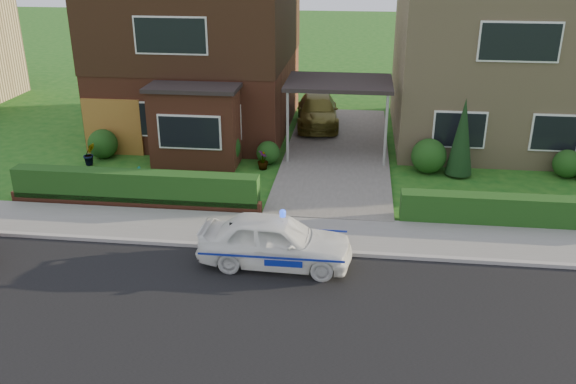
# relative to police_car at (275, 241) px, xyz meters

# --- Properties ---
(ground) EXTENTS (120.00, 120.00, 0.00)m
(ground) POSITION_rel_police_car_xyz_m (1.13, -2.40, -0.64)
(ground) COLOR #165215
(ground) RESTS_ON ground
(road) EXTENTS (60.00, 6.00, 0.02)m
(road) POSITION_rel_police_car_xyz_m (1.13, -2.40, -0.64)
(road) COLOR black
(road) RESTS_ON ground
(kerb) EXTENTS (60.00, 0.16, 0.12)m
(kerb) POSITION_rel_police_car_xyz_m (1.13, 0.65, -0.58)
(kerb) COLOR #9E9993
(kerb) RESTS_ON ground
(sidewalk) EXTENTS (60.00, 2.00, 0.10)m
(sidewalk) POSITION_rel_police_car_xyz_m (1.13, 1.70, -0.59)
(sidewalk) COLOR slate
(sidewalk) RESTS_ON ground
(driveway) EXTENTS (3.80, 12.00, 0.12)m
(driveway) POSITION_rel_police_car_xyz_m (1.13, 8.60, -0.58)
(driveway) COLOR #666059
(driveway) RESTS_ON ground
(house_left) EXTENTS (7.50, 9.53, 7.25)m
(house_left) POSITION_rel_police_car_xyz_m (-4.66, 11.50, 3.17)
(house_left) COLOR brown
(house_left) RESTS_ON ground
(house_right) EXTENTS (7.50, 8.06, 7.25)m
(house_right) POSITION_rel_police_car_xyz_m (6.93, 11.59, 3.02)
(house_right) COLOR tan
(house_right) RESTS_ON ground
(carport_link) EXTENTS (3.80, 3.00, 2.77)m
(carport_link) POSITION_rel_police_car_xyz_m (1.13, 8.55, 2.01)
(carport_link) COLOR black
(carport_link) RESTS_ON ground
(garage_door) EXTENTS (2.20, 0.10, 2.10)m
(garage_door) POSITION_rel_police_car_xyz_m (-7.12, 7.56, 0.41)
(garage_door) COLOR #90571F
(garage_door) RESTS_ON ground
(dwarf_wall) EXTENTS (7.70, 0.25, 0.36)m
(dwarf_wall) POSITION_rel_police_car_xyz_m (-4.67, 2.90, -0.46)
(dwarf_wall) COLOR brown
(dwarf_wall) RESTS_ON ground
(hedge_left) EXTENTS (7.50, 0.55, 0.90)m
(hedge_left) POSITION_rel_police_car_xyz_m (-4.67, 3.05, -0.64)
(hedge_left) COLOR #1A3C13
(hedge_left) RESTS_ON ground
(hedge_right) EXTENTS (7.50, 0.55, 0.80)m
(hedge_right) POSITION_rel_police_car_xyz_m (6.93, 2.95, -0.64)
(hedge_right) COLOR #1A3C13
(hedge_right) RESTS_ON ground
(shrub_left_far) EXTENTS (1.08, 1.08, 1.08)m
(shrub_left_far) POSITION_rel_police_car_xyz_m (-7.37, 7.10, -0.10)
(shrub_left_far) COLOR #1A3C13
(shrub_left_far) RESTS_ON ground
(shrub_left_mid) EXTENTS (1.32, 1.32, 1.32)m
(shrub_left_mid) POSITION_rel_police_car_xyz_m (-2.87, 6.90, 0.02)
(shrub_left_mid) COLOR #1A3C13
(shrub_left_mid) RESTS_ON ground
(shrub_left_near) EXTENTS (0.84, 0.84, 0.84)m
(shrub_left_near) POSITION_rel_police_car_xyz_m (-1.27, 7.20, -0.22)
(shrub_left_near) COLOR #1A3C13
(shrub_left_near) RESTS_ON ground
(shrub_right_near) EXTENTS (1.20, 1.20, 1.20)m
(shrub_right_near) POSITION_rel_police_car_xyz_m (4.33, 7.00, -0.04)
(shrub_right_near) COLOR #1A3C13
(shrub_right_near) RESTS_ON ground
(shrub_right_mid) EXTENTS (0.96, 0.96, 0.96)m
(shrub_right_mid) POSITION_rel_police_car_xyz_m (8.93, 7.10, -0.16)
(shrub_right_mid) COLOR #1A3C13
(shrub_right_mid) RESTS_ON ground
(conifer_a) EXTENTS (0.90, 0.90, 2.60)m
(conifer_a) POSITION_rel_police_car_xyz_m (5.33, 6.80, 0.66)
(conifer_a) COLOR black
(conifer_a) RESTS_ON ground
(police_car) EXTENTS (3.46, 3.82, 1.45)m
(police_car) POSITION_rel_police_car_xyz_m (0.00, 0.00, 0.00)
(police_car) COLOR white
(police_car) RESTS_ON ground
(driveway_car) EXTENTS (2.07, 4.30, 1.21)m
(driveway_car) POSITION_rel_police_car_xyz_m (0.13, 11.94, 0.08)
(driveway_car) COLOR brown
(driveway_car) RESTS_ON driveway
(potted_plant_a) EXTENTS (0.41, 0.29, 0.76)m
(potted_plant_a) POSITION_rel_police_car_xyz_m (-5.02, 4.26, -0.26)
(potted_plant_a) COLOR gray
(potted_plant_a) RESTS_ON ground
(potted_plant_b) EXTENTS (0.57, 0.56, 0.80)m
(potted_plant_b) POSITION_rel_police_car_xyz_m (-7.55, 6.30, -0.24)
(potted_plant_b) COLOR gray
(potted_plant_b) RESTS_ON ground
(potted_plant_c) EXTENTS (0.40, 0.40, 0.66)m
(potted_plant_c) POSITION_rel_police_car_xyz_m (-1.37, 6.60, -0.31)
(potted_plant_c) COLOR gray
(potted_plant_c) RESTS_ON ground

